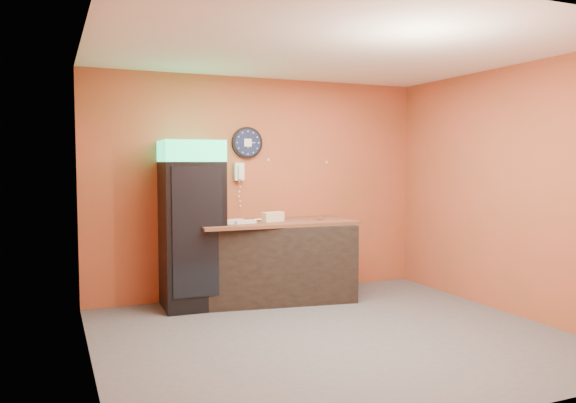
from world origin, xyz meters
TOP-DOWN VIEW (x-y plane):
  - floor at (0.00, 0.00)m, footprint 4.50×4.50m
  - back_wall at (0.00, 2.00)m, footprint 4.50×0.02m
  - left_wall at (-2.25, 0.00)m, footprint 0.02×4.00m
  - right_wall at (2.25, 0.00)m, footprint 0.02×4.00m
  - ceiling at (0.00, 0.00)m, footprint 4.50×4.00m
  - beverage_cooler at (-1.01, 1.61)m, footprint 0.71×0.73m
  - prep_counter at (0.02, 1.58)m, footprint 2.01×1.14m
  - wall_clock at (-0.20, 1.97)m, footprint 0.40×0.06m
  - wall_phone at (-0.32, 1.95)m, footprint 0.12×0.11m
  - butcher_paper at (0.02, 1.58)m, footprint 1.99×0.89m
  - sub_roll_stack at (-0.03, 1.50)m, footprint 0.30×0.18m
  - wrapped_sandwich_left at (-0.67, 1.49)m, footprint 0.32×0.16m
  - wrapped_sandwich_mid at (-0.42, 1.46)m, footprint 0.29×0.16m
  - wrapped_sandwich_right at (-0.52, 1.58)m, footprint 0.30×0.21m
  - kitchen_tool at (-0.03, 1.72)m, footprint 0.07×0.07m

SIDE VIEW (x-z plane):
  - floor at x=0.00m, z-range 0.00..0.00m
  - prep_counter at x=0.02m, z-range 0.00..0.95m
  - beverage_cooler at x=-1.01m, z-range -0.02..1.95m
  - butcher_paper at x=0.02m, z-range 0.95..0.99m
  - wrapped_sandwich_mid at x=-0.42m, z-range 0.99..1.03m
  - wrapped_sandwich_right at x=-0.52m, z-range 0.99..1.03m
  - wrapped_sandwich_left at x=-0.67m, z-range 0.99..1.03m
  - kitchen_tool at x=-0.03m, z-range 0.99..1.06m
  - sub_roll_stack at x=-0.03m, z-range 0.99..1.11m
  - back_wall at x=0.00m, z-range 0.00..2.80m
  - left_wall at x=-2.25m, z-range 0.00..2.80m
  - right_wall at x=2.25m, z-range 0.00..2.80m
  - wall_phone at x=-0.32m, z-range 1.49..1.71m
  - wall_clock at x=-0.20m, z-range 1.77..2.17m
  - ceiling at x=0.00m, z-range 2.79..2.81m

